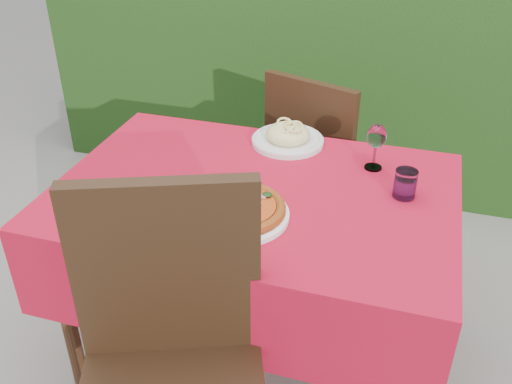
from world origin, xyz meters
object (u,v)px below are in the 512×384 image
(chair_near, at_px, (170,358))
(pasta_plate, at_px, (288,137))
(pizza_plate, at_px, (238,210))
(fork, at_px, (171,193))
(water_glass, at_px, (405,185))
(wine_glass, at_px, (377,138))
(chair_far, at_px, (319,160))

(chair_near, height_order, pasta_plate, chair_near)
(pizza_plate, xyz_separation_m, fork, (-0.24, 0.06, -0.02))
(pizza_plate, bearing_deg, water_glass, 29.66)
(wine_glass, bearing_deg, water_glass, -53.94)
(pizza_plate, bearing_deg, chair_far, 84.43)
(chair_far, bearing_deg, chair_near, 103.95)
(water_glass, bearing_deg, chair_near, -125.85)
(pizza_plate, distance_m, wine_glass, 0.54)
(pizza_plate, xyz_separation_m, wine_glass, (0.34, 0.41, 0.09))
(water_glass, relative_size, wine_glass, 0.57)
(chair_far, bearing_deg, water_glass, 141.98)
(wine_glass, bearing_deg, fork, -148.95)
(chair_near, relative_size, wine_glass, 6.45)
(fork, bearing_deg, wine_glass, 30.80)
(pasta_plate, relative_size, fork, 1.35)
(chair_near, distance_m, water_glass, 0.86)
(chair_near, height_order, wine_glass, chair_near)
(pizza_plate, height_order, wine_glass, wine_glass)
(chair_far, relative_size, wine_glass, 5.64)
(water_glass, relative_size, fork, 0.47)
(pasta_plate, xyz_separation_m, fork, (-0.26, -0.45, -0.02))
(chair_far, distance_m, wine_glass, 0.61)
(fork, bearing_deg, pasta_plate, 59.41)
(chair_far, xyz_separation_m, wine_glass, (0.26, -0.43, 0.34))
(fork, bearing_deg, chair_near, -67.61)
(wine_glass, height_order, fork, wine_glass)
(pizza_plate, bearing_deg, fork, 165.67)
(water_glass, distance_m, wine_glass, 0.20)
(chair_far, height_order, wine_glass, wine_glass)
(chair_near, relative_size, fork, 5.35)
(chair_near, bearing_deg, fork, 91.01)
(chair_near, xyz_separation_m, pizza_plate, (0.04, 0.42, 0.18))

